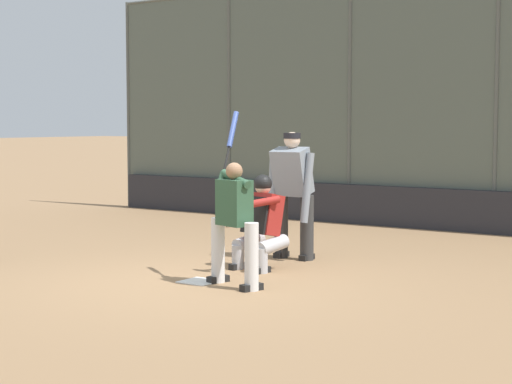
% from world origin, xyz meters
% --- Properties ---
extents(ground_plane, '(160.00, 160.00, 0.00)m').
position_xyz_m(ground_plane, '(0.00, 0.00, 0.00)').
color(ground_plane, '#93704C').
extents(home_plate_marker, '(0.43, 0.43, 0.01)m').
position_xyz_m(home_plate_marker, '(0.00, 0.00, 0.01)').
color(home_plate_marker, white).
rests_on(home_plate_marker, ground_plane).
extents(backstop_fence, '(14.51, 0.08, 4.70)m').
position_xyz_m(backstop_fence, '(0.00, -6.56, 2.44)').
color(backstop_fence, '#515651').
rests_on(backstop_fence, ground_plane).
extents(padding_wall, '(14.15, 0.18, 0.76)m').
position_xyz_m(padding_wall, '(0.00, -6.46, 0.38)').
color(padding_wall, '#28282D').
rests_on(padding_wall, ground_plane).
extents(batter_at_plate, '(0.83, 0.86, 2.10)m').
position_xyz_m(batter_at_plate, '(-0.51, -0.02, 0.81)').
color(batter_at_plate, silver).
rests_on(batter_at_plate, ground_plane).
extents(catcher_behind_plate, '(0.69, 0.84, 1.27)m').
position_xyz_m(catcher_behind_plate, '(-0.10, -1.15, 0.66)').
color(catcher_behind_plate, '#B7B7BC').
rests_on(catcher_behind_plate, ground_plane).
extents(umpire_home, '(0.74, 0.45, 1.82)m').
position_xyz_m(umpire_home, '(-0.01, -2.13, 0.98)').
color(umpire_home, '#333333').
rests_on(umpire_home, ground_plane).
extents(spare_bat_by_padding, '(0.22, 0.86, 0.07)m').
position_xyz_m(spare_bat_by_padding, '(2.85, -5.10, 0.03)').
color(spare_bat_by_padding, black).
rests_on(spare_bat_by_padding, ground_plane).
extents(baseball_loose, '(0.07, 0.07, 0.07)m').
position_xyz_m(baseball_loose, '(1.18, -2.83, 0.04)').
color(baseball_loose, white).
rests_on(baseball_loose, ground_plane).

